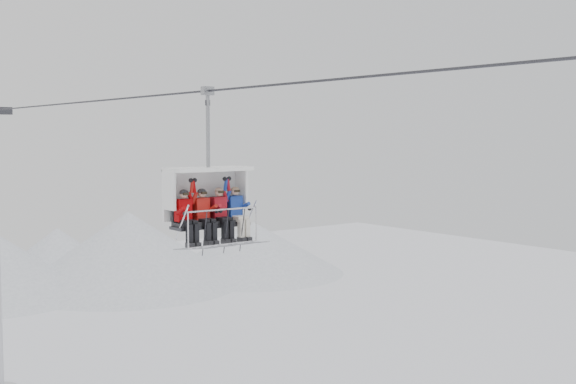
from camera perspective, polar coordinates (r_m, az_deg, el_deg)
haul_cable at (r=15.90m, az=-0.00°, el=8.56°), size 0.06×50.00×0.06m
chairlift_carrier at (r=18.71m, az=-6.49°, el=-0.22°), size 2.22×1.17×3.98m
skier_far_left at (r=18.10m, az=-8.07°, el=-1.87°), size 0.38×1.69×1.53m
skier_center_left at (r=18.36m, az=-6.66°, el=-1.76°), size 0.38×1.69×1.53m
skier_center_right at (r=18.64m, az=-5.32°, el=-1.66°), size 0.38×1.69×1.53m
skier_far_right at (r=18.91m, az=-4.05°, el=-1.56°), size 0.38×1.69×1.53m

